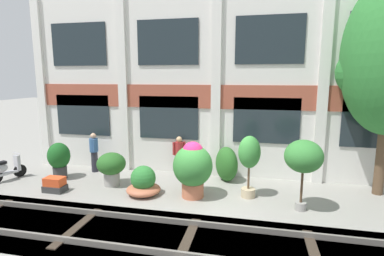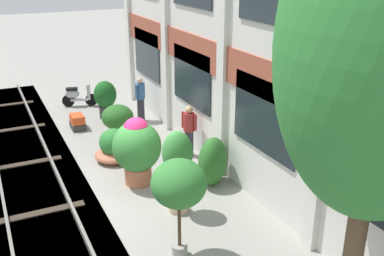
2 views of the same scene
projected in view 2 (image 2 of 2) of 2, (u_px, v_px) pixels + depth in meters
The scene contains 15 objects.
ground_plane at pixel (129, 192), 11.45m from camera, with size 80.00×80.00×0.00m, color gray.
apartment_facade at pixel (233, 42), 11.35m from camera, with size 15.45×0.64×7.22m.
rail_tracks at pixel (40, 218), 10.61m from camera, with size 23.09×2.80×0.43m.
broadleaf_tree at pixel (384, 56), 5.99m from camera, with size 3.11×2.96×7.00m.
potted_plant_tall_urn at pixel (178, 159), 10.14m from camera, with size 0.70×0.70×2.02m.
potted_plant_low_pan at pixel (179, 185), 8.50m from camera, with size 1.08×1.08×2.10m.
potted_plant_ribbed_drum at pixel (118, 119), 14.43m from camera, with size 1.02×1.02×1.20m.
potted_plant_glazed_jar at pixel (105, 97), 16.41m from camera, with size 0.82×0.82×1.40m.
potted_plant_square_trough at pixel (78, 122), 15.56m from camera, with size 0.71×0.48×0.50m.
potted_plant_fluted_column at pixel (137, 147), 11.59m from camera, with size 1.27×1.27×1.83m.
potted_plant_wide_bowl at pixel (114, 148), 13.12m from camera, with size 1.13×1.13×0.98m.
scooter_near_curb at pixel (78, 96), 17.82m from camera, with size 0.65×1.34×0.98m.
resident_by_doorway at pixel (140, 98), 16.10m from camera, with size 0.34×0.45×1.61m.
resident_watching_tracks at pixel (189, 129), 13.26m from camera, with size 0.47×0.34×1.57m.
topiary_hedge at pixel (213, 161), 11.67m from camera, with size 1.03×0.70×1.30m, color #286023.
Camera 2 is at (9.78, -2.95, 5.68)m, focal length 42.00 mm.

